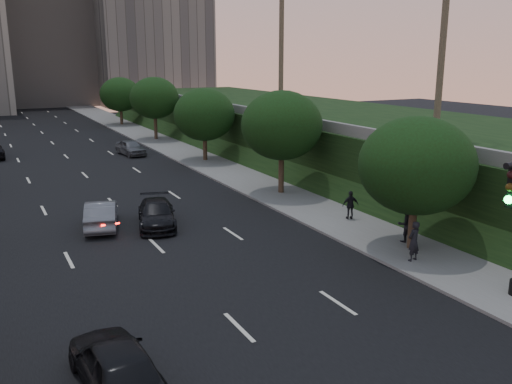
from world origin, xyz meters
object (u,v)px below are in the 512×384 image
sedan_far_right (131,147)px  pedestrian_c (350,205)px  sedan_near_left (116,364)px  pedestrian_b (406,224)px  pedestrian_a (414,241)px  sedan_near_right (157,214)px  sedan_mid_left (101,214)px

sedan_far_right → pedestrian_c: size_ratio=2.68×
sedan_near_left → pedestrian_c: size_ratio=2.91×
sedan_near_left → pedestrian_b: 15.98m
pedestrian_b → pedestrian_a: bearing=71.7°
pedestrian_a → sedan_far_right: bearing=-94.3°
sedan_near_left → pedestrian_b: (15.05, 5.35, 0.24)m
pedestrian_a → pedestrian_c: size_ratio=1.14×
sedan_far_right → pedestrian_a: bearing=-91.3°
sedan_near_left → sedan_near_right: bearing=-114.6°
sedan_near_right → pedestrian_a: pedestrian_a is taller
pedestrian_a → pedestrian_c: pedestrian_a is taller
pedestrian_a → sedan_near_right: bearing=-62.7°
sedan_near_right → sedan_far_right: (4.44, 21.98, 0.04)m
sedan_mid_left → pedestrian_a: bearing=147.5°
sedan_near_left → pedestrian_b: pedestrian_b is taller
sedan_far_right → pedestrian_c: 26.56m
sedan_far_right → sedan_near_right: bearing=-109.3°
sedan_near_left → sedan_near_right: (5.39, 13.68, -0.10)m
sedan_near_right → pedestrian_a: 13.24m
sedan_near_left → pedestrian_a: size_ratio=2.56×
sedan_mid_left → pedestrian_b: size_ratio=2.55×
sedan_far_right → pedestrian_a: 32.59m
pedestrian_c → sedan_near_left: bearing=47.4°
sedan_mid_left → pedestrian_a: (10.84, -11.50, 0.31)m
pedestrian_b → pedestrian_c: bearing=-72.4°
sedan_mid_left → pedestrian_a: 15.81m
sedan_far_right → sedan_mid_left: bearing=-116.6°
sedan_mid_left → sedan_near_left: bearing=93.7°
sedan_near_right → pedestrian_b: (9.66, -8.33, 0.34)m
pedestrian_c → sedan_near_right: bearing=-8.1°
sedan_near_right → sedan_far_right: size_ratio=1.11×
pedestrian_b → sedan_near_left: bearing=36.7°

